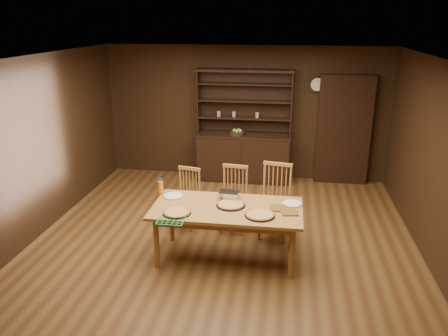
% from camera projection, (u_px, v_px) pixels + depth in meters
% --- Properties ---
extents(floor, '(6.00, 6.00, 0.00)m').
position_uv_depth(floor, '(222.00, 246.00, 6.22)').
color(floor, brown).
rests_on(floor, ground).
extents(room_shell, '(6.00, 6.00, 6.00)m').
position_uv_depth(room_shell, '(222.00, 140.00, 5.70)').
color(room_shell, white).
rests_on(room_shell, floor).
extents(china_hutch, '(1.84, 0.52, 2.17)m').
position_uv_depth(china_hutch, '(243.00, 151.00, 8.60)').
color(china_hutch, black).
rests_on(china_hutch, floor).
extents(doorway, '(1.00, 0.18, 2.10)m').
position_uv_depth(doorway, '(344.00, 130.00, 8.32)').
color(doorway, black).
rests_on(doorway, floor).
extents(wall_clock, '(0.30, 0.05, 0.30)m').
position_uv_depth(wall_clock, '(317.00, 84.00, 8.17)').
color(wall_clock, black).
rests_on(wall_clock, room_shell).
extents(dining_table, '(1.95, 0.98, 0.75)m').
position_uv_depth(dining_table, '(227.00, 213.00, 5.71)').
color(dining_table, '#A87B3A').
rests_on(dining_table, floor).
extents(chair_left, '(0.44, 0.43, 0.93)m').
position_uv_depth(chair_left, '(188.00, 196.00, 6.73)').
color(chair_left, '#BF8241').
rests_on(chair_left, floor).
extents(chair_center, '(0.45, 0.43, 1.00)m').
position_uv_depth(chair_center, '(234.00, 196.00, 6.61)').
color(chair_center, '#BF8241').
rests_on(chair_center, floor).
extents(chair_right, '(0.52, 0.50, 1.10)m').
position_uv_depth(chair_right, '(275.00, 198.00, 6.40)').
color(chair_right, '#BF8241').
rests_on(chair_right, floor).
extents(pizza_left, '(0.36, 0.36, 0.04)m').
position_uv_depth(pizza_left, '(177.00, 212.00, 5.49)').
color(pizza_left, black).
rests_on(pizza_left, dining_table).
extents(pizza_right, '(0.39, 0.39, 0.04)m').
position_uv_depth(pizza_right, '(260.00, 215.00, 5.43)').
color(pizza_right, black).
rests_on(pizza_right, dining_table).
extents(pizza_center, '(0.39, 0.39, 0.04)m').
position_uv_depth(pizza_center, '(231.00, 205.00, 5.72)').
color(pizza_center, black).
rests_on(pizza_center, dining_table).
extents(cooling_rack, '(0.41, 0.41, 0.01)m').
position_uv_depth(cooling_rack, '(172.00, 219.00, 5.33)').
color(cooling_rack, '#0DA945').
rests_on(cooling_rack, dining_table).
extents(plate_left, '(0.28, 0.28, 0.02)m').
position_uv_depth(plate_left, '(173.00, 196.00, 6.02)').
color(plate_left, white).
rests_on(plate_left, dining_table).
extents(plate_right, '(0.26, 0.26, 0.02)m').
position_uv_depth(plate_right, '(292.00, 203.00, 5.78)').
color(plate_right, white).
rests_on(plate_right, dining_table).
extents(foil_dish, '(0.27, 0.20, 0.10)m').
position_uv_depth(foil_dish, '(229.00, 195.00, 5.93)').
color(foil_dish, silver).
rests_on(foil_dish, dining_table).
extents(juice_bottle, '(0.07, 0.07, 0.23)m').
position_uv_depth(juice_bottle, '(161.00, 187.00, 6.07)').
color(juice_bottle, orange).
rests_on(juice_bottle, dining_table).
extents(pot_holder_a, '(0.24, 0.24, 0.02)m').
position_uv_depth(pot_holder_a, '(289.00, 212.00, 5.52)').
color(pot_holder_a, '#B41B14').
rests_on(pot_holder_a, dining_table).
extents(pot_holder_b, '(0.22, 0.22, 0.02)m').
position_uv_depth(pot_holder_b, '(278.00, 208.00, 5.64)').
color(pot_holder_b, '#B41B14').
rests_on(pot_holder_b, dining_table).
extents(fruit_bowl, '(0.30, 0.30, 0.12)m').
position_uv_depth(fruit_bowl, '(237.00, 133.00, 8.42)').
color(fruit_bowl, black).
rests_on(fruit_bowl, china_hutch).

